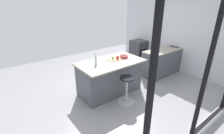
{
  "coord_description": "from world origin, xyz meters",
  "views": [
    {
      "loc": [
        2.53,
        3.35,
        2.45
      ],
      "look_at": [
        0.09,
        0.19,
        0.8
      ],
      "focal_mm": 26.02,
      "sensor_mm": 36.0,
      "label": 1
    }
  ],
  "objects_px": {
    "cutting_board": "(114,59)",
    "water_bottle": "(96,60)",
    "stool_by_window": "(127,91)",
    "apple_green": "(113,58)",
    "apple_red": "(117,57)",
    "oven_range": "(139,50)",
    "kitchen_island": "(110,77)",
    "fruit_bowl": "(124,56)"
  },
  "relations": [
    {
      "from": "cutting_board",
      "to": "apple_green",
      "type": "relative_size",
      "value": 5.06
    },
    {
      "from": "oven_range",
      "to": "fruit_bowl",
      "type": "xyz_separation_m",
      "value": [
        2.15,
        1.44,
        0.55
      ]
    },
    {
      "from": "kitchen_island",
      "to": "fruit_bowl",
      "type": "height_order",
      "value": "fruit_bowl"
    },
    {
      "from": "apple_red",
      "to": "fruit_bowl",
      "type": "xyz_separation_m",
      "value": [
        -0.24,
        -0.01,
        -0.02
      ]
    },
    {
      "from": "kitchen_island",
      "to": "fruit_bowl",
      "type": "distance_m",
      "value": 0.69
    },
    {
      "from": "stool_by_window",
      "to": "water_bottle",
      "type": "bearing_deg",
      "value": -57.83
    },
    {
      "from": "apple_green",
      "to": "fruit_bowl",
      "type": "xyz_separation_m",
      "value": [
        -0.36,
        0.05,
        -0.02
      ]
    },
    {
      "from": "oven_range",
      "to": "cutting_board",
      "type": "xyz_separation_m",
      "value": [
        2.46,
        1.4,
        0.52
      ]
    },
    {
      "from": "cutting_board",
      "to": "kitchen_island",
      "type": "bearing_deg",
      "value": 4.18
    },
    {
      "from": "kitchen_island",
      "to": "apple_red",
      "type": "bearing_deg",
      "value": 171.65
    },
    {
      "from": "stool_by_window",
      "to": "apple_green",
      "type": "height_order",
      "value": "apple_green"
    },
    {
      "from": "oven_range",
      "to": "stool_by_window",
      "type": "distance_m",
      "value": 3.35
    },
    {
      "from": "oven_range",
      "to": "apple_red",
      "type": "bearing_deg",
      "value": 31.24
    },
    {
      "from": "fruit_bowl",
      "to": "apple_green",
      "type": "bearing_deg",
      "value": -7.6
    },
    {
      "from": "apple_green",
      "to": "cutting_board",
      "type": "bearing_deg",
      "value": 164.08
    },
    {
      "from": "stool_by_window",
      "to": "fruit_bowl",
      "type": "distance_m",
      "value": 1.03
    },
    {
      "from": "water_bottle",
      "to": "fruit_bowl",
      "type": "distance_m",
      "value": 0.91
    },
    {
      "from": "water_bottle",
      "to": "fruit_bowl",
      "type": "height_order",
      "value": "water_bottle"
    },
    {
      "from": "kitchen_island",
      "to": "apple_red",
      "type": "height_order",
      "value": "apple_red"
    },
    {
      "from": "fruit_bowl",
      "to": "kitchen_island",
      "type": "bearing_deg",
      "value": -2.71
    },
    {
      "from": "fruit_bowl",
      "to": "cutting_board",
      "type": "bearing_deg",
      "value": -6.3
    },
    {
      "from": "cutting_board",
      "to": "fruit_bowl",
      "type": "height_order",
      "value": "fruit_bowl"
    },
    {
      "from": "stool_by_window",
      "to": "apple_red",
      "type": "xyz_separation_m",
      "value": [
        -0.22,
        -0.64,
        0.67
      ]
    },
    {
      "from": "cutting_board",
      "to": "apple_green",
      "type": "bearing_deg",
      "value": -15.92
    },
    {
      "from": "kitchen_island",
      "to": "fruit_bowl",
      "type": "relative_size",
      "value": 7.5
    },
    {
      "from": "water_bottle",
      "to": "cutting_board",
      "type": "bearing_deg",
      "value": 179.24
    },
    {
      "from": "cutting_board",
      "to": "fruit_bowl",
      "type": "xyz_separation_m",
      "value": [
        -0.31,
        0.03,
        0.03
      ]
    },
    {
      "from": "oven_range",
      "to": "stool_by_window",
      "type": "bearing_deg",
      "value": 38.7
    },
    {
      "from": "stool_by_window",
      "to": "cutting_board",
      "type": "height_order",
      "value": "cutting_board"
    },
    {
      "from": "kitchen_island",
      "to": "water_bottle",
      "type": "height_order",
      "value": "water_bottle"
    },
    {
      "from": "kitchen_island",
      "to": "apple_red",
      "type": "distance_m",
      "value": 0.58
    },
    {
      "from": "cutting_board",
      "to": "water_bottle",
      "type": "relative_size",
      "value": 1.15
    },
    {
      "from": "oven_range",
      "to": "fruit_bowl",
      "type": "relative_size",
      "value": 3.66
    },
    {
      "from": "apple_red",
      "to": "water_bottle",
      "type": "height_order",
      "value": "water_bottle"
    },
    {
      "from": "apple_red",
      "to": "water_bottle",
      "type": "distance_m",
      "value": 0.67
    },
    {
      "from": "stool_by_window",
      "to": "water_bottle",
      "type": "height_order",
      "value": "water_bottle"
    },
    {
      "from": "kitchen_island",
      "to": "apple_red",
      "type": "relative_size",
      "value": 20.87
    },
    {
      "from": "oven_range",
      "to": "fruit_bowl",
      "type": "distance_m",
      "value": 2.64
    },
    {
      "from": "cutting_board",
      "to": "water_bottle",
      "type": "xyz_separation_m",
      "value": [
        0.59,
        -0.01,
        0.11
      ]
    },
    {
      "from": "cutting_board",
      "to": "stool_by_window",
      "type": "bearing_deg",
      "value": 77.77
    },
    {
      "from": "stool_by_window",
      "to": "fruit_bowl",
      "type": "xyz_separation_m",
      "value": [
        -0.46,
        -0.66,
        0.64
      ]
    },
    {
      "from": "oven_range",
      "to": "kitchen_island",
      "type": "distance_m",
      "value": 2.98
    }
  ]
}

